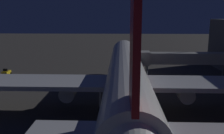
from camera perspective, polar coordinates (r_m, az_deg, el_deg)
name	(u,v)px	position (r m, az deg, el deg)	size (l,w,h in m)	color
ground_plane	(125,90)	(51.67, 3.06, -5.49)	(320.00, 320.00, 0.00)	#383533
airliner_at_gate	(126,76)	(39.51, 3.42, -2.05)	(55.96, 58.76, 19.27)	silver
jet_bridge	(178,58)	(56.72, 15.36, 2.00)	(22.60, 3.40, 7.61)	#9E9E99
baggage_tug_lead	(6,73)	(69.53, -23.85, -1.24)	(1.86, 2.63, 1.95)	yellow
traffic_cone_nose_port	(132,71)	(68.17, 4.67, -0.91)	(0.36, 0.36, 0.55)	orange
traffic_cone_nose_starboard	(116,71)	(68.11, 0.97, -0.88)	(0.36, 0.36, 0.55)	orange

